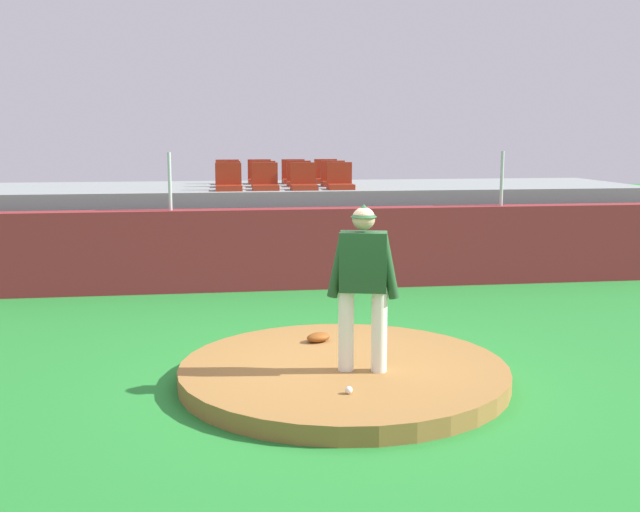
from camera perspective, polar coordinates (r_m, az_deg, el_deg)
ground_plane at (r=8.34m, az=1.76°, el=-9.39°), size 60.00×60.00×0.00m
pitchers_mound at (r=8.31m, az=1.76°, el=-8.75°), size 3.54×3.54×0.19m
pitcher at (r=7.83m, az=3.25°, el=-1.47°), size 0.75×0.36×1.75m
baseball at (r=7.38m, az=2.17°, el=-10.00°), size 0.07×0.07×0.07m
fielding_glove at (r=9.12m, az=-0.12°, el=-6.11°), size 0.35×0.30×0.11m
brick_barrier at (r=13.08m, az=-2.05°, el=0.55°), size 16.17×0.40×1.39m
fence_post_left at (r=12.90m, az=-11.19°, el=5.51°), size 0.06×0.06×0.96m
fence_post_right at (r=13.86m, az=13.46°, el=5.67°), size 0.06×0.06×0.96m
bleacher_platform at (r=15.45m, az=-3.01°, el=2.30°), size 14.36×3.41×1.62m
stadium_chair_0 at (r=14.12m, az=-6.86°, el=5.53°), size 0.48×0.44×0.50m
stadium_chair_1 at (r=14.18m, az=-4.13°, el=5.59°), size 0.48×0.44×0.50m
stadium_chair_2 at (r=14.21m, az=-1.23°, el=5.62°), size 0.48×0.44×0.50m
stadium_chair_3 at (r=14.35m, az=1.51°, el=5.65°), size 0.48×0.44×0.50m
stadium_chair_4 at (r=15.03m, az=-6.88°, el=5.75°), size 0.48×0.44×0.50m
stadium_chair_5 at (r=15.03m, az=-4.24°, el=5.79°), size 0.48×0.44×0.50m
stadium_chair_6 at (r=15.15m, az=-1.56°, el=5.84°), size 0.48×0.44×0.50m
stadium_chair_7 at (r=15.20m, az=1.02°, el=5.85°), size 0.48×0.44×0.50m
stadium_chair_8 at (r=15.90m, az=-6.94°, el=5.93°), size 0.48×0.44×0.50m
stadium_chair_9 at (r=15.96m, az=-4.54°, el=5.98°), size 0.48×0.44×0.50m
stadium_chair_10 at (r=15.99m, az=-1.99°, el=6.01°), size 0.48×0.44×0.50m
stadium_chair_11 at (r=16.10m, az=0.47°, el=6.04°), size 0.48×0.44×0.50m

